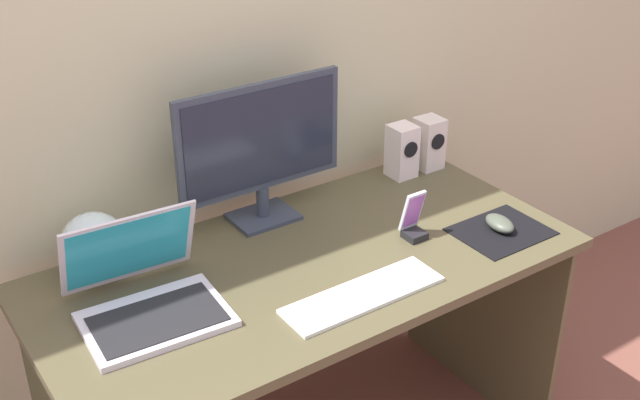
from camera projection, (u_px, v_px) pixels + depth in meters
name	position (u px, v px, depth m)	size (l,w,h in m)	color
wall_back	(219.00, 27.00, 2.11)	(6.00, 0.04, 2.50)	beige
desk	(308.00, 310.00, 2.12)	(1.41, 0.68, 0.73)	#4E4830
monitor	(261.00, 146.00, 2.14)	(0.49, 0.14, 0.40)	#323B4A
speaker_right	(429.00, 143.00, 2.51)	(0.08, 0.08, 0.17)	silver
speaker_near_monitor	(402.00, 151.00, 2.45)	(0.08, 0.08, 0.17)	white
laptop	(147.00, 295.00, 1.84)	(0.34, 0.33, 0.22)	silver
fishbowl	(94.00, 245.00, 1.97)	(0.17, 0.17, 0.17)	silver
keyboard_external	(363.00, 295.00, 1.91)	(0.41, 0.12, 0.01)	white
mousepad	(501.00, 231.00, 2.18)	(0.25, 0.20, 0.00)	black
mouse	(500.00, 223.00, 2.18)	(0.06, 0.10, 0.04)	#4A5245
phone_in_dock	(413.00, 222.00, 2.14)	(0.06, 0.06, 0.14)	black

